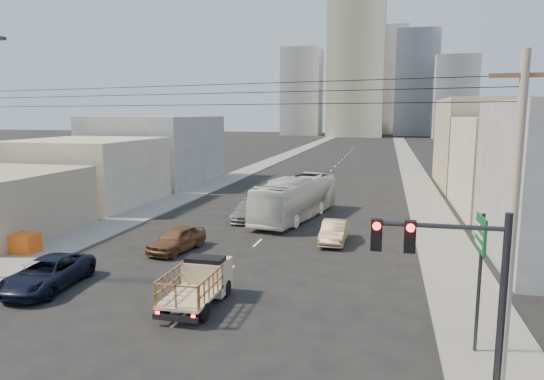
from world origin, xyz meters
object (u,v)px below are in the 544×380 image
at_px(traffic_signal, 458,288).
at_px(crate_stack, 22,243).
at_px(navy_pickup, 48,273).
at_px(sedan_tan, 334,232).
at_px(city_bus, 296,198).
at_px(sedan_brown, 177,239).
at_px(utility_pole, 513,225).
at_px(green_sign, 480,250).
at_px(flatbed_pickup, 198,281).
at_px(sedan_grey, 247,211).

relative_size(traffic_signal, crate_stack, 3.33).
relative_size(navy_pickup, sedan_tan, 1.22).
bearing_deg(sedan_tan, navy_pickup, -136.54).
xyz_separation_m(city_bus, sedan_brown, (-5.34, -10.90, -0.90)).
bearing_deg(city_bus, utility_pole, -53.78).
bearing_deg(green_sign, city_bus, 116.31).
bearing_deg(navy_pickup, green_sign, -10.75).
relative_size(flatbed_pickup, crate_stack, 2.45).
relative_size(sedan_tan, crate_stack, 2.41).
bearing_deg(navy_pickup, sedan_grey, 69.20).
height_order(sedan_grey, crate_stack, sedan_grey).
bearing_deg(flatbed_pickup, crate_stack, 159.62).
distance_m(flatbed_pickup, utility_pole, 12.83).
bearing_deg(navy_pickup, traffic_signal, -26.58).
relative_size(flatbed_pickup, utility_pole, 0.44).
bearing_deg(traffic_signal, city_bus, 108.90).
xyz_separation_m(navy_pickup, sedan_brown, (3.34, 7.36, 0.03)).
bearing_deg(traffic_signal, sedan_tan, 104.80).
height_order(traffic_signal, green_sign, traffic_signal).
relative_size(sedan_tan, traffic_signal, 0.72).
bearing_deg(green_sign, utility_pole, -82.33).
distance_m(city_bus, sedan_brown, 12.17).
relative_size(sedan_tan, utility_pole, 0.43).
bearing_deg(sedan_brown, navy_pickup, -103.38).
bearing_deg(utility_pole, navy_pickup, 166.25).
relative_size(flatbed_pickup, green_sign, 0.88).
distance_m(sedan_tan, green_sign, 15.42).
relative_size(city_bus, sedan_brown, 2.68).
relative_size(city_bus, utility_pole, 1.19).
xyz_separation_m(traffic_signal, crate_stack, (-22.77, 11.85, -3.39)).
bearing_deg(sedan_grey, navy_pickup, -112.79).
height_order(sedan_brown, sedan_tan, sedan_brown).
relative_size(flatbed_pickup, traffic_signal, 0.73).
xyz_separation_m(navy_pickup, traffic_signal, (17.40, -7.19, 3.35)).
bearing_deg(sedan_brown, green_sign, -20.68).
xyz_separation_m(green_sign, utility_pole, (0.34, -2.50, 1.44)).
bearing_deg(crate_stack, sedan_tan, 21.11).
bearing_deg(crate_stack, sedan_brown, 17.23).
bearing_deg(sedan_tan, crate_stack, -158.27).
xyz_separation_m(navy_pickup, sedan_tan, (12.45, 11.54, -0.02)).
bearing_deg(sedan_brown, sedan_grey, 90.90).
distance_m(sedan_tan, sedan_grey, 9.08).
height_order(flatbed_pickup, crate_stack, flatbed_pickup).
distance_m(navy_pickup, sedan_tan, 16.98).
xyz_separation_m(navy_pickup, green_sign, (18.79, -2.18, 3.01)).
distance_m(sedan_brown, sedan_tan, 10.02).
height_order(navy_pickup, utility_pole, utility_pole).
distance_m(city_bus, utility_pole, 25.46).
bearing_deg(green_sign, traffic_signal, -105.55).
relative_size(city_bus, traffic_signal, 1.99).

